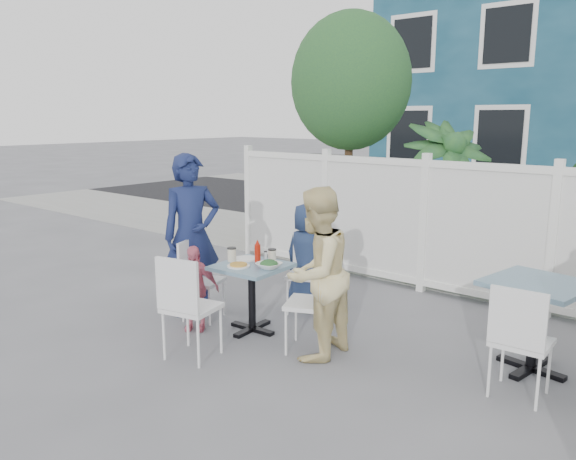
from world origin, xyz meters
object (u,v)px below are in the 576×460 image
Objects in this scene: chair_back at (308,266)px; chair_near at (186,300)px; chair_right at (317,295)px; main_table at (252,280)px; chair_left at (197,273)px; woman at (316,274)px; toddler at (194,288)px; boy at (308,256)px; man at (192,235)px; spare_table at (537,302)px; utility_cabinet at (322,199)px.

chair_near is at bearing 65.98° from chair_back.
chair_right is 1.07× the size of chair_back.
chair_left is (-0.70, -0.10, -0.04)m from main_table.
woman is 1.76× the size of toddler.
man is at bearing 43.45° from boy.
main_table is 0.89m from boy.
woman reaches higher than chair_right.
chair_near is (-2.38, -1.72, -0.06)m from spare_table.
utility_cabinet is 1.55× the size of chair_right.
chair_back is 1.29m from toddler.
utility_cabinet is 4.50m from toddler.
chair_left is at bearing -92.73° from woman.
toddler is (-1.26, -0.37, -0.10)m from chair_right.
man is (-3.27, -0.87, 0.26)m from spare_table.
chair_back is at bearing 121.87° from chair_left.
utility_cabinet reaches higher than chair_left.
utility_cabinet is 4.37m from main_table.
utility_cabinet is 1.50× the size of chair_near.
woman reaches higher than boy.
man is at bearing 123.35° from chair_near.
boy is at bearing -53.13° from utility_cabinet.
chair_left is at bearing -171.54° from main_table.
man is (-0.85, -0.02, 0.34)m from main_table.
man reaches higher than spare_table.
chair_back is 0.72× the size of boy.
toddler is at bearing 65.66° from boy.
woman is 1.30m from boy.
woman is (2.86, -3.95, 0.06)m from utility_cabinet.
boy reaches higher than main_table.
chair_back is at bearing 17.66° from chair_right.
man reaches higher than chair_right.
spare_table is 0.99× the size of chair_back.
spare_table is 2.38m from chair_back.
chair_near is at bearing -49.40° from woman.
woman is (0.81, 0.79, 0.21)m from chair_near.
man is 1.70m from woman.
main_table is 0.73× the size of chair_near.
boy is (-2.41, 0.04, -0.01)m from spare_table.
chair_left is at bearing 27.94° from chair_back.
spare_table is 0.93× the size of chair_right.
toddler is at bearing 24.04° from chair_left.
chair_right is at bearing 108.38° from chair_back.
chair_near is at bearing -87.20° from main_table.
main_table is 2.57m from spare_table.
boy is at bearing 124.67° from chair_left.
man is (-0.15, 0.08, 0.38)m from chair_left.
utility_cabinet is 4.88m from woman.
main_table is 0.81× the size of spare_table.
woman is (0.85, -0.08, 0.23)m from main_table.
chair_right is at bearing -51.14° from utility_cabinet.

